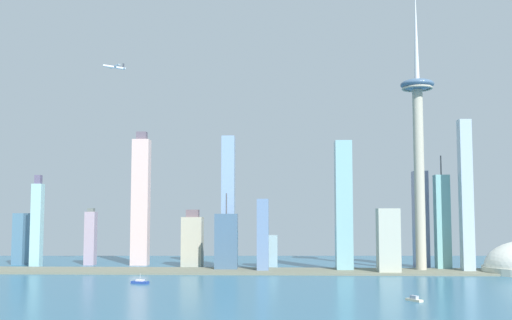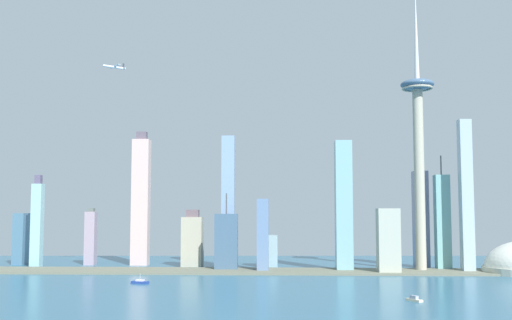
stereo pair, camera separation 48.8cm
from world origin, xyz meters
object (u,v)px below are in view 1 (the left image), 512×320
(skyscraper_10, at_px, (421,219))
(skyscraper_12, at_px, (226,242))
(skyscraper_3, at_px, (192,240))
(boat_1, at_px, (414,299))
(skyscraper_7, at_px, (141,200))
(skyscraper_8, at_px, (21,239))
(skyscraper_1, at_px, (228,201))
(skyscraper_4, at_px, (268,251))
(skyscraper_9, at_px, (388,241))
(airplane, at_px, (114,67))
(skyscraper_0, at_px, (442,222))
(skyscraper_6, at_px, (37,223))
(observation_tower, at_px, (418,129))
(skyscraper_11, at_px, (466,195))
(skyscraper_2, at_px, (344,206))
(skyscraper_13, at_px, (91,238))
(boat_0, at_px, (140,282))
(skyscraper_5, at_px, (263,235))

(skyscraper_10, relative_size, skyscraper_12, 1.49)
(skyscraper_3, bearing_deg, boat_1, -54.12)
(skyscraper_7, bearing_deg, skyscraper_8, 178.43)
(skyscraper_1, relative_size, skyscraper_4, 4.15)
(skyscraper_8, relative_size, skyscraper_9, 0.93)
(skyscraper_7, height_order, skyscraper_12, skyscraper_7)
(skyscraper_12, xyz_separation_m, airplane, (-136.30, -16.43, 212.14))
(skyscraper_0, relative_size, skyscraper_4, 3.44)
(skyscraper_6, bearing_deg, observation_tower, -5.08)
(airplane, bearing_deg, skyscraper_0, 145.19)
(skyscraper_1, relative_size, skyscraper_3, 2.29)
(skyscraper_4, xyz_separation_m, skyscraper_9, (139.59, -86.39, 16.83))
(observation_tower, xyz_separation_m, skyscraper_4, (-182.76, 57.70, -149.48))
(skyscraper_0, bearing_deg, skyscraper_4, 169.88)
(observation_tower, xyz_separation_m, boat_1, (-62.06, -250.51, -168.17))
(skyscraper_1, height_order, skyscraper_11, skyscraper_11)
(skyscraper_2, relative_size, skyscraper_8, 2.27)
(skyscraper_7, relative_size, skyscraper_8, 2.60)
(skyscraper_10, relative_size, skyscraper_11, 0.77)
(skyscraper_9, bearing_deg, skyscraper_11, 11.12)
(skyscraper_7, relative_size, boat_1, 11.57)
(skyscraper_13, xyz_separation_m, boat_0, (116.86, -215.40, -34.70))
(skyscraper_12, bearing_deg, skyscraper_1, 92.08)
(skyscraper_1, bearing_deg, skyscraper_2, -18.19)
(skyscraper_2, relative_size, skyscraper_5, 1.82)
(skyscraper_4, relative_size, skyscraper_13, 0.54)
(skyscraper_11, bearing_deg, airplane, -179.41)
(skyscraper_7, distance_m, skyscraper_8, 172.01)
(skyscraper_8, bearing_deg, skyscraper_9, -13.04)
(skyscraper_3, bearing_deg, airplane, -143.60)
(skyscraper_0, bearing_deg, skyscraper_11, -55.11)
(observation_tower, distance_m, skyscraper_0, 117.71)
(skyscraper_7, bearing_deg, skyscraper_5, -26.94)
(skyscraper_4, distance_m, skyscraper_10, 200.72)
(skyscraper_6, height_order, skyscraper_7, skyscraper_7)
(observation_tower, xyz_separation_m, boat_0, (-304.05, -138.56, -168.23))
(skyscraper_13, bearing_deg, skyscraper_9, -15.61)
(skyscraper_5, relative_size, boat_1, 5.55)
(skyscraper_1, height_order, skyscraper_10, skyscraper_1)
(skyscraper_6, relative_size, skyscraper_7, 0.66)
(skyscraper_1, distance_m, skyscraper_11, 291.23)
(skyscraper_10, height_order, skyscraper_13, skyscraper_10)
(skyscraper_2, distance_m, boat_1, 264.52)
(skyscraper_10, xyz_separation_m, boat_0, (-317.73, -197.69, -60.00))
(skyscraper_1, xyz_separation_m, skyscraper_7, (-120.18, 28.60, 1.88))
(observation_tower, height_order, skyscraper_7, observation_tower)
(skyscraper_3, bearing_deg, skyscraper_4, 4.10)
(skyscraper_6, distance_m, skyscraper_9, 443.72)
(skyscraper_3, xyz_separation_m, skyscraper_12, (47.97, -48.70, 0.35))
(skyscraper_7, height_order, skyscraper_9, skyscraper_7)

